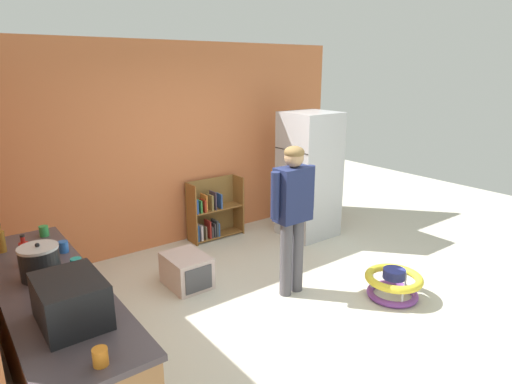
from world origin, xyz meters
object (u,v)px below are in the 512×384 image
(standing_person, at_px, (293,208))
(crock_pot, at_px, (40,262))
(green_cup, at_px, (44,231))
(teal_cup, at_px, (76,264))
(pet_carrier, at_px, (187,270))
(blue_cup, at_px, (63,247))
(bookshelf, at_px, (212,213))
(amber_bottle, at_px, (1,241))
(orange_cup, at_px, (100,357))
(ketchup_bottle, at_px, (25,253))
(refrigerator, at_px, (309,175))
(microwave, at_px, (71,301))
(kitchen_counter, at_px, (57,340))
(baby_walker, at_px, (393,283))
(banana_bunch, at_px, (38,252))

(standing_person, height_order, crock_pot, standing_person)
(green_cup, xyz_separation_m, teal_cup, (0.04, -0.89, 0.00))
(pet_carrier, height_order, blue_cup, blue_cup)
(bookshelf, bearing_deg, amber_bottle, -156.84)
(orange_cup, height_order, green_cup, same)
(pet_carrier, xyz_separation_m, crock_pot, (-1.57, -0.78, 0.84))
(orange_cup, distance_m, green_cup, 2.10)
(standing_person, xyz_separation_m, amber_bottle, (-2.56, 0.73, 0.03))
(crock_pot, relative_size, green_cup, 2.93)
(teal_cup, bearing_deg, ketchup_bottle, 129.93)
(refrigerator, bearing_deg, blue_cup, -168.01)
(microwave, bearing_deg, kitchen_counter, 90.85)
(baby_walker, bearing_deg, amber_bottle, 156.45)
(banana_bunch, bearing_deg, baby_walker, -21.35)
(refrigerator, height_order, green_cup, refrigerator)
(crock_pot, bearing_deg, bookshelf, 35.85)
(banana_bunch, xyz_separation_m, ketchup_bottle, (-0.11, -0.14, 0.07))
(green_cup, bearing_deg, orange_cup, -94.77)
(kitchen_counter, bearing_deg, orange_cup, -89.52)
(bookshelf, distance_m, green_cup, 2.62)
(bookshelf, distance_m, amber_bottle, 3.02)
(bookshelf, relative_size, teal_cup, 8.95)
(kitchen_counter, relative_size, teal_cup, 25.46)
(standing_person, height_order, amber_bottle, standing_person)
(microwave, xyz_separation_m, blue_cup, (0.22, 1.11, -0.09))
(amber_bottle, bearing_deg, pet_carrier, 3.09)
(baby_walker, distance_m, crock_pot, 3.40)
(ketchup_bottle, bearing_deg, pet_carrier, 16.30)
(baby_walker, relative_size, blue_cup, 6.36)
(amber_bottle, xyz_separation_m, green_cup, (0.36, 0.17, -0.05))
(orange_cup, bearing_deg, banana_bunch, 88.70)
(standing_person, bearing_deg, pet_carrier, 135.28)
(crock_pot, distance_m, ketchup_bottle, 0.31)
(standing_person, height_order, banana_bunch, standing_person)
(kitchen_counter, relative_size, green_cup, 25.46)
(refrigerator, distance_m, microwave, 4.16)
(banana_bunch, relative_size, ketchup_bottle, 0.63)
(baby_walker, distance_m, amber_bottle, 3.76)
(refrigerator, distance_m, banana_bunch, 3.74)
(kitchen_counter, height_order, refrigerator, refrigerator)
(standing_person, distance_m, orange_cup, 2.66)
(bookshelf, height_order, baby_walker, bookshelf)
(bookshelf, bearing_deg, orange_cup, -129.41)
(bookshelf, bearing_deg, standing_person, -94.70)
(baby_walker, distance_m, pet_carrier, 2.26)
(green_cup, distance_m, teal_cup, 0.89)
(baby_walker, distance_m, teal_cup, 3.16)
(standing_person, distance_m, blue_cup, 2.20)
(baby_walker, relative_size, pet_carrier, 1.09)
(refrigerator, height_order, ketchup_bottle, refrigerator)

